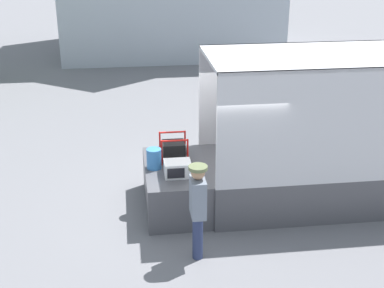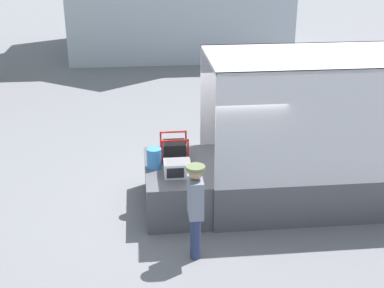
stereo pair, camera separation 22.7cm
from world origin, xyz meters
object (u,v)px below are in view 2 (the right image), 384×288
object	(u,v)px
microwave	(177,169)
orange_bucket	(154,158)
portable_generator	(175,150)
worker_person	(195,203)

from	to	relation	value
microwave	orange_bucket	world-z (taller)	orange_bucket
portable_generator	orange_bucket	world-z (taller)	portable_generator
portable_generator	worker_person	world-z (taller)	worker_person
microwave	orange_bucket	xyz separation A→B (m)	(-0.42, 0.40, 0.06)
microwave	worker_person	size ratio (longest dim) A/B	0.29
worker_person	microwave	bearing A→B (deg)	97.51
microwave	orange_bucket	bearing A→B (deg)	136.82
portable_generator	worker_person	size ratio (longest dim) A/B	0.32
microwave	portable_generator	world-z (taller)	portable_generator
microwave	worker_person	world-z (taller)	worker_person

